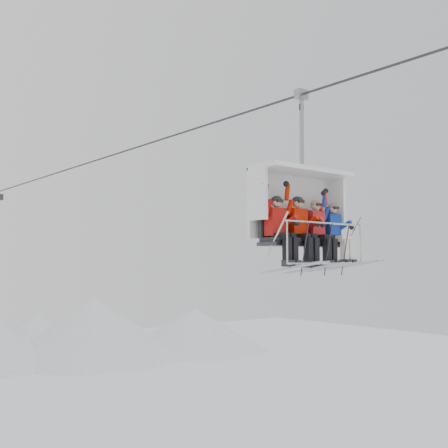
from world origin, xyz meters
TOP-DOWN VIEW (x-y plane):
  - haul_cable at (0.00, 0.00)m, footprint 0.06×50.00m
  - chairlift_carrier at (0.00, -2.70)m, footprint 2.58×1.17m
  - skier_far_left at (-0.90, -3.01)m, footprint 0.41×1.69m
  - skier_center_left at (-0.25, -3.00)m, footprint 0.43×1.69m
  - skier_center_right at (0.34, -3.01)m, footprint 0.41×1.69m
  - skier_far_right at (0.92, -3.02)m, footprint 0.39×1.69m

SIDE VIEW (x-z plane):
  - skier_far_right at x=0.92m, z-range 9.41..10.97m
  - skier_center_right at x=0.34m, z-range 9.40..11.02m
  - skier_far_left at x=-0.90m, z-range 9.40..11.02m
  - skier_center_left at x=-0.25m, z-range 9.39..11.07m
  - chairlift_carrier at x=0.00m, z-range 8.73..12.71m
  - haul_cable at x=0.00m, z-range 13.27..13.33m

